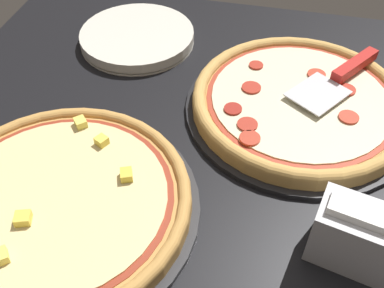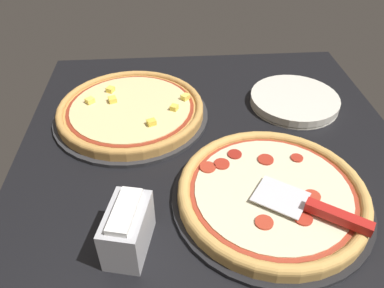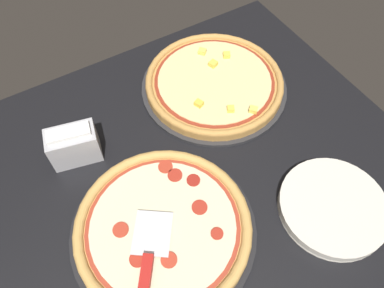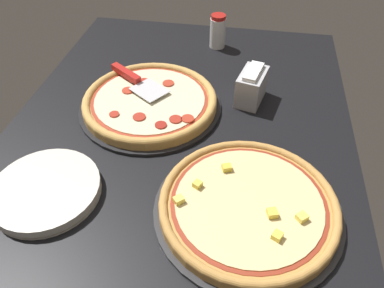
{
  "view_description": "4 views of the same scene",
  "coord_description": "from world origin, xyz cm",
  "px_view_note": "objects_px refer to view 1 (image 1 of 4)",
  "views": [
    {
      "loc": [
        -0.96,
        56.28,
        56.67
      ],
      "look_at": [
        10.84,
        5.33,
        3.0
      ],
      "focal_mm": 42.0,
      "sensor_mm": 36.0,
      "label": 1
    },
    {
      "loc": [
        -59.17,
        10.5,
        60.29
      ],
      "look_at": [
        10.84,
        5.33,
        3.0
      ],
      "focal_mm": 35.0,
      "sensor_mm": 36.0,
      "label": 2
    },
    {
      "loc": [
        -16.68,
        -40.81,
        82.37
      ],
      "look_at": [
        10.84,
        5.33,
        3.0
      ],
      "focal_mm": 35.0,
      "sensor_mm": 36.0,
      "label": 3
    },
    {
      "loc": [
        80.92,
        17.49,
        68.98
      ],
      "look_at": [
        10.84,
        5.33,
        3.0
      ],
      "focal_mm": 35.0,
      "sensor_mm": 36.0,
      "label": 4
    }
  ],
  "objects_px": {
    "pizza_front": "(300,101)",
    "serving_spatula": "(345,72)",
    "plate_stack": "(137,37)",
    "pizza_back": "(59,200)",
    "napkin_holder": "(359,236)"
  },
  "relations": [
    {
      "from": "serving_spatula",
      "to": "plate_stack",
      "type": "xyz_separation_m",
      "value": [
        0.45,
        -0.08,
        -0.04
      ]
    },
    {
      "from": "pizza_front",
      "to": "serving_spatula",
      "type": "relative_size",
      "value": 1.86
    },
    {
      "from": "napkin_holder",
      "to": "pizza_back",
      "type": "bearing_deg",
      "value": 2.59
    },
    {
      "from": "pizza_front",
      "to": "plate_stack",
      "type": "xyz_separation_m",
      "value": [
        0.37,
        -0.16,
        -0.01
      ]
    },
    {
      "from": "serving_spatula",
      "to": "napkin_holder",
      "type": "xyz_separation_m",
      "value": [
        -0.02,
        0.37,
        -0.0
      ]
    },
    {
      "from": "serving_spatula",
      "to": "plate_stack",
      "type": "distance_m",
      "value": 0.45
    },
    {
      "from": "pizza_back",
      "to": "plate_stack",
      "type": "relative_size",
      "value": 1.58
    },
    {
      "from": "pizza_back",
      "to": "plate_stack",
      "type": "xyz_separation_m",
      "value": [
        0.03,
        -0.47,
        -0.01
      ]
    },
    {
      "from": "pizza_back",
      "to": "serving_spatula",
      "type": "height_order",
      "value": "serving_spatula"
    },
    {
      "from": "serving_spatula",
      "to": "pizza_front",
      "type": "bearing_deg",
      "value": 44.46
    },
    {
      "from": "pizza_front",
      "to": "plate_stack",
      "type": "distance_m",
      "value": 0.4
    },
    {
      "from": "plate_stack",
      "to": "napkin_holder",
      "type": "relative_size",
      "value": 1.9
    },
    {
      "from": "pizza_front",
      "to": "serving_spatula",
      "type": "bearing_deg",
      "value": -135.54
    },
    {
      "from": "plate_stack",
      "to": "pizza_front",
      "type": "bearing_deg",
      "value": 156.91
    },
    {
      "from": "pizza_back",
      "to": "napkin_holder",
      "type": "distance_m",
      "value": 0.43
    }
  ]
}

